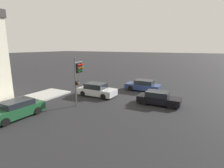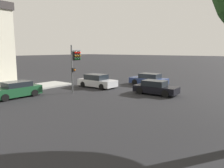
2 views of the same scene
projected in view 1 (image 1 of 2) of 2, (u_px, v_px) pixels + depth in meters
The scene contains 6 objects.
ground_plane at pixel (152, 97), 19.93m from camera, with size 300.00×300.00×0.00m, color black.
traffic_signal at pixel (78, 72), 16.80m from camera, with size 0.83×1.67×4.68m.
crossing_car_0 at pixel (143, 85), 22.76m from camera, with size 4.45×2.08×1.41m.
crossing_car_1 at pixel (97, 90), 20.36m from camera, with size 4.44×2.09×1.48m.
crossing_car_2 at pixel (158, 98), 17.34m from camera, with size 4.15×1.91×1.33m.
parked_car_0 at pixel (16, 109), 14.11m from camera, with size 2.04×4.38×1.41m.
Camera 1 is at (-5.13, 19.01, 5.67)m, focal length 28.00 mm.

